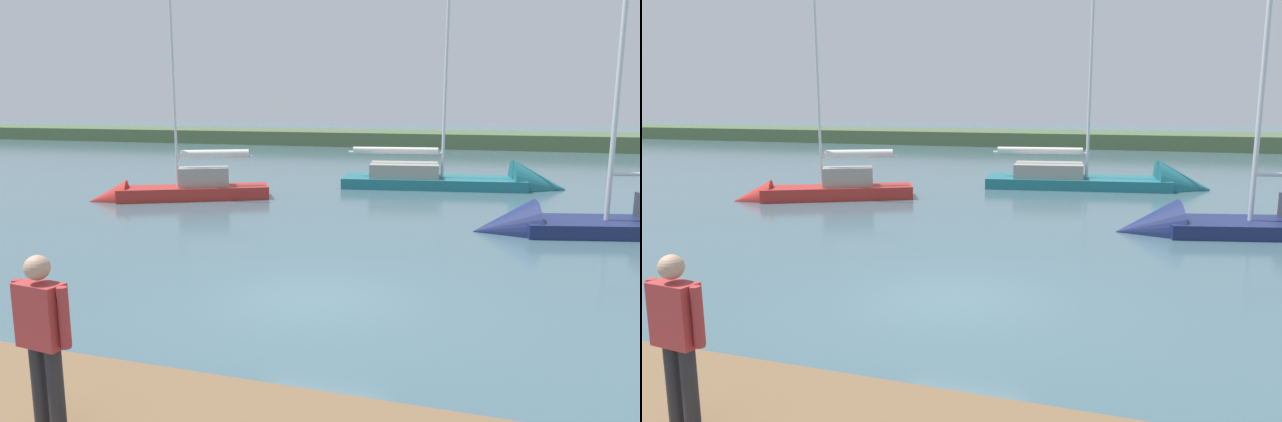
# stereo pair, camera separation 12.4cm
# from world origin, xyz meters

# --- Properties ---
(ground_plane) EXTENTS (200.00, 200.00, 0.00)m
(ground_plane) POSITION_xyz_m (0.00, 0.00, 0.00)
(ground_plane) COLOR #42606B
(far_shoreline) EXTENTS (180.00, 8.00, 2.40)m
(far_shoreline) POSITION_xyz_m (0.00, -41.85, 0.00)
(far_shoreline) COLOR #4C603D
(far_shoreline) RESTS_ON ground_plane
(sailboat_far_left) EXTENTS (9.74, 3.89, 11.84)m
(sailboat_far_left) POSITION_xyz_m (-1.89, -15.98, 0.15)
(sailboat_far_left) COLOR #1E6B75
(sailboat_far_left) RESTS_ON ground_plane
(sailboat_outer_mooring) EXTENTS (8.20, 3.75, 8.05)m
(sailboat_outer_mooring) POSITION_xyz_m (-5.92, -7.74, 0.13)
(sailboat_outer_mooring) COLOR navy
(sailboat_outer_mooring) RESTS_ON ground_plane
(sailboat_behind_pier) EXTENTS (6.64, 4.50, 8.68)m
(sailboat_behind_pier) POSITION_xyz_m (8.75, -9.40, 0.15)
(sailboat_behind_pier) COLOR #B22823
(sailboat_behind_pier) RESTS_ON ground_plane
(person_on_dock) EXTENTS (0.63, 0.27, 1.65)m
(person_on_dock) POSITION_xyz_m (0.47, 6.18, 1.63)
(person_on_dock) COLOR #28282D
(person_on_dock) RESTS_ON dock_pier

